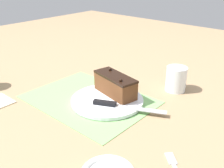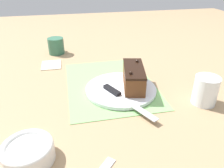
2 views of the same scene
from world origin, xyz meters
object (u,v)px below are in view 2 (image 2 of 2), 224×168
object	(u,v)px
serving_knife	(120,96)
coffee_mug	(56,46)
chocolate_cake	(134,77)
cake_plate	(121,89)
drinking_glass	(205,90)
small_bowl	(28,152)

from	to	relation	value
serving_knife	coffee_mug	world-z (taller)	coffee_mug
serving_knife	coffee_mug	bearing A→B (deg)	-93.45
serving_knife	coffee_mug	xyz separation A→B (m)	(0.53, 0.22, 0.02)
chocolate_cake	coffee_mug	size ratio (longest dim) A/B	2.07
cake_plate	coffee_mug	size ratio (longest dim) A/B	2.85
cake_plate	chocolate_cake	xyz separation A→B (m)	(0.00, -0.05, 0.04)
chocolate_cake	drinking_glass	distance (m)	0.25
cake_plate	small_bowl	distance (m)	0.41
drinking_glass	serving_knife	bearing A→B (deg)	75.40
chocolate_cake	serving_knife	bearing A→B (deg)	133.75
chocolate_cake	drinking_glass	bearing A→B (deg)	-123.59
cake_plate	coffee_mug	xyz separation A→B (m)	(0.47, 0.24, 0.03)
drinking_glass	small_bowl	world-z (taller)	drinking_glass
serving_knife	coffee_mug	size ratio (longest dim) A/B	2.57
drinking_glass	small_bowl	bearing A→B (deg)	103.87
chocolate_cake	serving_knife	distance (m)	0.10
coffee_mug	cake_plate	bearing A→B (deg)	-152.96
cake_plate	chocolate_cake	size ratio (longest dim) A/B	1.38
cake_plate	small_bowl	xyz separation A→B (m)	(-0.27, 0.30, 0.02)
serving_knife	drinking_glass	world-z (taller)	drinking_glass
drinking_glass	coffee_mug	size ratio (longest dim) A/B	1.06
cake_plate	drinking_glass	bearing A→B (deg)	-117.60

